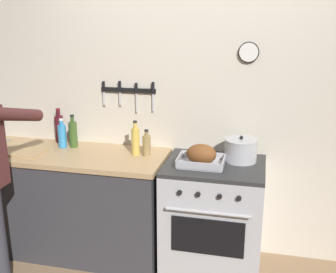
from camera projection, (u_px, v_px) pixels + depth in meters
name	position (u px, v px, depth m)	size (l,w,h in m)	color
wall_back	(195.00, 102.00, 3.40)	(6.00, 0.13, 2.60)	beige
counter_block	(50.00, 198.00, 3.57)	(2.03, 0.65, 0.90)	#38383D
stove	(213.00, 217.00, 3.26)	(0.76, 0.67, 0.90)	#BCBCC1
roasting_pan	(201.00, 156.00, 3.08)	(0.35, 0.26, 0.17)	#B7B7BC
stock_pot	(241.00, 150.00, 3.18)	(0.26, 0.26, 0.20)	#B7B7BC
cutting_board	(22.00, 152.00, 3.37)	(0.36, 0.24, 0.02)	tan
bottle_wine_red	(59.00, 128.00, 3.64)	(0.08, 0.08, 0.31)	#47141E
bottle_cooking_oil	(135.00, 141.00, 3.31)	(0.07, 0.07, 0.28)	gold
bottle_vinegar	(147.00, 145.00, 3.30)	(0.07, 0.07, 0.22)	#997F4C
bottle_olive_oil	(73.00, 134.00, 3.50)	(0.07, 0.07, 0.28)	#385623
bottle_dish_soap	(62.00, 136.00, 3.50)	(0.07, 0.07, 0.25)	#338CCC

